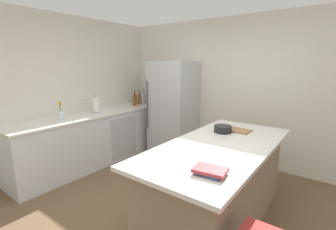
{
  "coord_description": "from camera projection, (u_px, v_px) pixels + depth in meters",
  "views": [
    {
      "loc": [
        1.46,
        -1.92,
        1.78
      ],
      "look_at": [
        -0.71,
        0.99,
        1.0
      ],
      "focal_mm": 25.35,
      "sensor_mm": 36.0,
      "label": 1
    }
  ],
  "objects": [
    {
      "name": "ground_plane",
      "position": [
        166.0,
        222.0,
        2.73
      ],
      "size": [
        7.2,
        7.2,
        0.0
      ],
      "primitive_type": "plane",
      "color": "brown"
    },
    {
      "name": "wall_rear",
      "position": [
        242.0,
        92.0,
        4.22
      ],
      "size": [
        6.0,
        0.1,
        2.6
      ],
      "primitive_type": "cube",
      "color": "silver",
      "rests_on": "ground_plane"
    },
    {
      "name": "wall_left",
      "position": [
        47.0,
        94.0,
        3.89
      ],
      "size": [
        0.1,
        6.0,
        2.6
      ],
      "primitive_type": "cube",
      "color": "silver",
      "rests_on": "ground_plane"
    },
    {
      "name": "counter_run_left",
      "position": [
        96.0,
        138.0,
        4.33
      ],
      "size": [
        0.68,
        2.99,
        0.93
      ],
      "color": "silver",
      "rests_on": "ground_plane"
    },
    {
      "name": "kitchen_island",
      "position": [
        218.0,
        183.0,
        2.67
      ],
      "size": [
        1.01,
        2.18,
        0.93
      ],
      "color": "#8E755B",
      "rests_on": "ground_plane"
    },
    {
      "name": "refrigerator",
      "position": [
        174.0,
        109.0,
        4.68
      ],
      "size": [
        0.79,
        0.76,
        1.84
      ],
      "color": "#B7BABF",
      "rests_on": "ground_plane"
    },
    {
      "name": "sink_faucet",
      "position": [
        81.0,
        106.0,
        4.05
      ],
      "size": [
        0.15,
        0.05,
        0.3
      ],
      "color": "silver",
      "rests_on": "counter_run_left"
    },
    {
      "name": "flower_vase",
      "position": [
        61.0,
        114.0,
        3.67
      ],
      "size": [
        0.08,
        0.08,
        0.29
      ],
      "color": "silver",
      "rests_on": "counter_run_left"
    },
    {
      "name": "paper_towel_roll",
      "position": [
        96.0,
        105.0,
        4.26
      ],
      "size": [
        0.14,
        0.14,
        0.31
      ],
      "color": "gray",
      "rests_on": "counter_run_left"
    },
    {
      "name": "syrup_bottle",
      "position": [
        144.0,
        98.0,
        5.33
      ],
      "size": [
        0.07,
        0.07,
        0.27
      ],
      "color": "#5B3319",
      "rests_on": "counter_run_left"
    },
    {
      "name": "soda_bottle",
      "position": [
        143.0,
        98.0,
        5.23
      ],
      "size": [
        0.07,
        0.07,
        0.31
      ],
      "color": "silver",
      "rests_on": "counter_run_left"
    },
    {
      "name": "vinegar_bottle",
      "position": [
        139.0,
        98.0,
        5.15
      ],
      "size": [
        0.05,
        0.05,
        0.31
      ],
      "color": "#994C23",
      "rests_on": "counter_run_left"
    },
    {
      "name": "gin_bottle",
      "position": [
        135.0,
        99.0,
        5.11
      ],
      "size": [
        0.07,
        0.07,
        0.29
      ],
      "color": "#8CB79E",
      "rests_on": "counter_run_left"
    },
    {
      "name": "whiskey_bottle",
      "position": [
        135.0,
        100.0,
        4.99
      ],
      "size": [
        0.08,
        0.08,
        0.29
      ],
      "color": "brown",
      "rests_on": "counter_run_left"
    },
    {
      "name": "cookbook_stack",
      "position": [
        210.0,
        171.0,
        1.87
      ],
      "size": [
        0.28,
        0.21,
        0.05
      ],
      "color": "#334770",
      "rests_on": "kitchen_island"
    },
    {
      "name": "mixing_bowl",
      "position": [
        223.0,
        129.0,
        3.02
      ],
      "size": [
        0.22,
        0.22,
        0.09
      ],
      "color": "black",
      "rests_on": "kitchen_island"
    },
    {
      "name": "cutting_board",
      "position": [
        239.0,
        130.0,
        3.08
      ],
      "size": [
        0.31,
        0.25,
        0.02
      ],
      "color": "#9E7042",
      "rests_on": "kitchen_island"
    }
  ]
}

